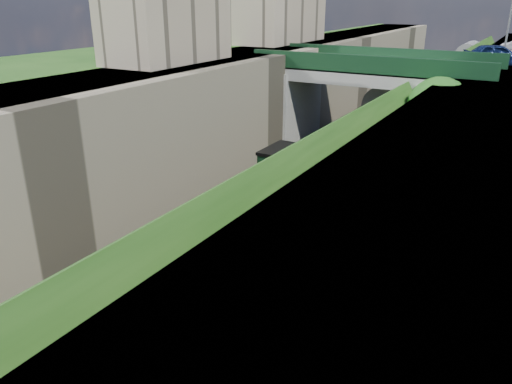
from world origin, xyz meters
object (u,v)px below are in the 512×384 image
car_blue (497,55)px  locomotive (264,214)px  road_bridge (380,98)px  lamppost (511,14)px  tree (440,111)px  tender (328,172)px

car_blue → locomotive: car_blue is taller
road_bridge → locomotive: bearing=-89.1°
road_bridge → lamppost: lamppost is taller
road_bridge → car_blue: size_ratio=3.63×
road_bridge → tree: (4.97, -4.91, 0.57)m
tree → lamppost: (1.87, 12.82, 4.92)m
lamppost → car_blue: bearing=-92.6°
car_blue → locomotive: size_ratio=0.43×
road_bridge → car_blue: bearing=31.9°
lamppost → tender: lamppost is taller
lamppost → tender: 20.49m
tender → locomotive: bearing=-90.0°
lamppost → car_blue: size_ratio=1.36×
car_blue → tree: bearing=150.1°
tree → road_bridge: bearing=135.3°
tender → tree: bearing=46.0°
road_bridge → lamppost: size_ratio=2.67×
lamppost → road_bridge: bearing=-130.8°
tree → car_blue: size_ratio=1.50×
lamppost → tender: size_ratio=1.00×
road_bridge → locomotive: 17.29m
car_blue → tender: car_blue is taller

